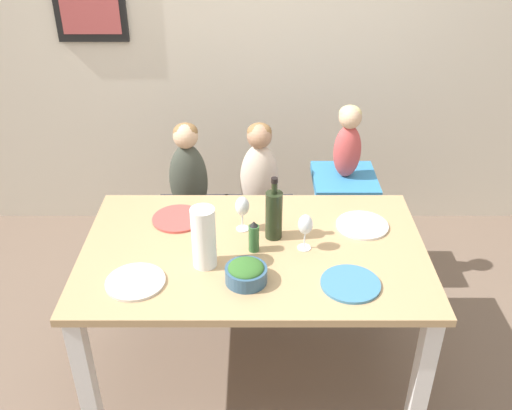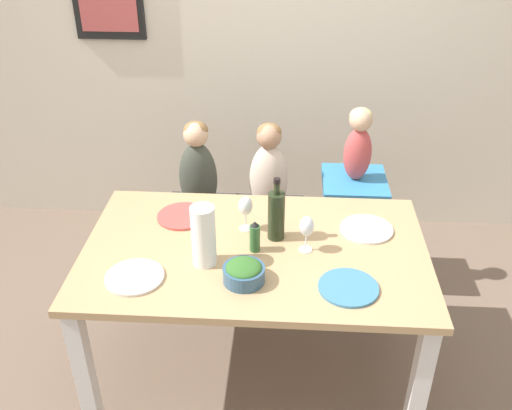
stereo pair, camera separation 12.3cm
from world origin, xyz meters
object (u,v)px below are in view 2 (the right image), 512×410
object	(u,v)px
chair_far_center	(268,223)
wine_glass_near	(307,227)
dinner_plate_front_left	(135,277)
dinner_plate_front_right	(348,287)
wine_glass_far	(246,207)
person_child_center	(269,171)
chair_right_highchair	(353,201)
chair_far_left	(201,221)
person_baby_right	(359,141)
dinner_plate_back_left	(183,216)
salad_bowl_large	(244,272)
dinner_plate_back_right	(366,229)
wine_bottle	(276,215)
paper_towel_roll	(204,236)
person_child_left	(198,169)

from	to	relation	value
chair_far_center	wine_glass_near	distance (m)	0.91
wine_glass_near	dinner_plate_front_left	xyz separation A→B (m)	(-0.70, -0.24, -0.11)
wine_glass_near	dinner_plate_front_right	bearing A→B (deg)	-56.81
wine_glass_far	person_child_center	bearing A→B (deg)	82.37
person_child_center	chair_right_highchair	bearing A→B (deg)	-0.08
chair_far_left	wine_glass_far	xyz separation A→B (m)	(0.32, -0.60, 0.47)
person_baby_right	dinner_plate_back_left	bearing A→B (deg)	-149.08
person_baby_right	dinner_plate_front_right	size ratio (longest dim) A/B	1.70
chair_far_left	salad_bowl_large	distance (m)	1.11
dinner_plate_front_left	wine_glass_far	bearing A→B (deg)	42.78
person_baby_right	dinner_plate_back_right	world-z (taller)	person_baby_right
chair_far_center	wine_bottle	world-z (taller)	wine_bottle
dinner_plate_back_right	wine_bottle	bearing A→B (deg)	-168.68
dinner_plate_front_left	dinner_plate_back_left	distance (m)	0.49
dinner_plate_front_left	dinner_plate_back_left	size ratio (longest dim) A/B	1.00
salad_bowl_large	dinner_plate_back_left	bearing A→B (deg)	125.75
person_child_center	dinner_plate_back_left	bearing A→B (deg)	-126.88
wine_glass_far	dinner_plate_back_left	distance (m)	0.34
chair_far_left	wine_glass_near	xyz separation A→B (m)	(0.59, -0.75, 0.47)
wine_glass_near	paper_towel_roll	bearing A→B (deg)	-164.28
chair_far_center	dinner_plate_front_right	world-z (taller)	dinner_plate_front_right
chair_far_left	salad_bowl_large	xyz separation A→B (m)	(0.34, -0.98, 0.40)
salad_bowl_large	wine_glass_far	bearing A→B (deg)	93.35
wine_bottle	dinner_plate_back_left	size ratio (longest dim) A/B	1.25
wine_glass_near	wine_glass_far	size ratio (longest dim) A/B	1.00
chair_far_center	salad_bowl_large	bearing A→B (deg)	-93.38
dinner_plate_front_right	wine_bottle	bearing A→B (deg)	131.13
dinner_plate_back_left	dinner_plate_back_right	xyz separation A→B (m)	(0.87, -0.06, 0.00)
chair_far_left	wine_bottle	size ratio (longest dim) A/B	1.51
wine_glass_far	dinner_plate_front_right	xyz separation A→B (m)	(0.44, -0.41, -0.11)
person_child_center	salad_bowl_large	xyz separation A→B (m)	(-0.06, -0.98, 0.06)
wine_bottle	salad_bowl_large	bearing A→B (deg)	-110.42
salad_bowl_large	dinner_plate_front_right	distance (m)	0.42
person_child_left	chair_far_center	bearing A→B (deg)	-0.10
chair_right_highchair	person_child_left	bearing A→B (deg)	179.96
chair_far_center	chair_right_highchair	world-z (taller)	chair_right_highchair
paper_towel_roll	wine_glass_far	size ratio (longest dim) A/B	1.60
person_baby_right	dinner_plate_front_left	bearing A→B (deg)	-134.73
chair_far_left	chair_far_center	world-z (taller)	same
wine_bottle	person_child_left	bearing A→B (deg)	124.70
dinner_plate_back_right	dinner_plate_front_right	xyz separation A→B (m)	(-0.12, -0.43, 0.00)
person_child_left	paper_towel_roll	distance (m)	0.90
person_child_center	wine_glass_far	world-z (taller)	person_child_center
chair_far_center	dinner_plate_back_right	bearing A→B (deg)	-50.34
person_child_left	dinner_plate_front_left	bearing A→B (deg)	-96.31
dinner_plate_back_right	dinner_plate_front_right	bearing A→B (deg)	-105.07
chair_right_highchair	dinner_plate_front_right	xyz separation A→B (m)	(-0.12, -1.01, 0.19)
chair_far_left	wine_glass_far	size ratio (longest dim) A/B	2.67
dinner_plate_back_left	wine_glass_near	bearing A→B (deg)	-21.39
wine_bottle	wine_glass_far	bearing A→B (deg)	156.55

